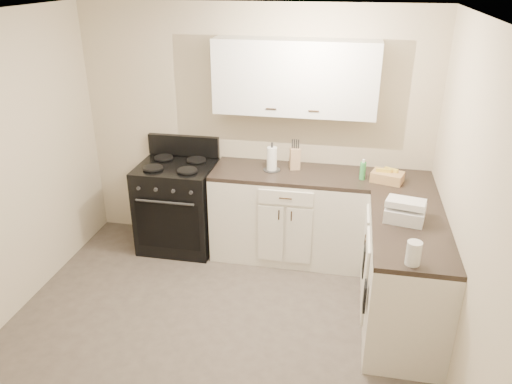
% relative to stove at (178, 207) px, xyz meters
% --- Properties ---
extents(floor, '(3.60, 3.60, 0.00)m').
position_rel_stove_xyz_m(floor, '(0.76, -1.48, -0.46)').
color(floor, '#473F38').
rests_on(floor, ground).
extents(ceiling, '(3.60, 3.60, 0.00)m').
position_rel_stove_xyz_m(ceiling, '(0.76, -1.48, 2.04)').
color(ceiling, white).
rests_on(ceiling, wall_back).
extents(wall_back, '(3.60, 0.00, 3.60)m').
position_rel_stove_xyz_m(wall_back, '(0.76, 0.32, 0.79)').
color(wall_back, beige).
rests_on(wall_back, ground).
extents(wall_right, '(0.00, 3.60, 3.60)m').
position_rel_stove_xyz_m(wall_right, '(2.56, -1.48, 0.79)').
color(wall_right, beige).
rests_on(wall_right, ground).
extents(base_cabinets_back, '(1.55, 0.60, 0.90)m').
position_rel_stove_xyz_m(base_cabinets_back, '(1.19, 0.02, -0.01)').
color(base_cabinets_back, silver).
rests_on(base_cabinets_back, floor).
extents(base_cabinets_right, '(0.60, 1.90, 0.90)m').
position_rel_stove_xyz_m(base_cabinets_right, '(2.26, -0.63, -0.01)').
color(base_cabinets_right, silver).
rests_on(base_cabinets_right, floor).
extents(countertop_back, '(1.55, 0.60, 0.04)m').
position_rel_stove_xyz_m(countertop_back, '(1.19, 0.02, 0.46)').
color(countertop_back, black).
rests_on(countertop_back, base_cabinets_back).
extents(countertop_right, '(0.60, 1.90, 0.04)m').
position_rel_stove_xyz_m(countertop_right, '(2.26, -0.63, 0.46)').
color(countertop_right, black).
rests_on(countertop_right, base_cabinets_right).
extents(upper_cabinets, '(1.55, 0.30, 0.70)m').
position_rel_stove_xyz_m(upper_cabinets, '(1.19, 0.18, 1.38)').
color(upper_cabinets, silver).
rests_on(upper_cabinets, wall_back).
extents(stove, '(0.77, 0.66, 0.94)m').
position_rel_stove_xyz_m(stove, '(0.00, 0.00, 0.00)').
color(stove, black).
rests_on(stove, floor).
extents(knife_block, '(0.12, 0.11, 0.22)m').
position_rel_stove_xyz_m(knife_block, '(1.22, 0.12, 0.59)').
color(knife_block, tan).
rests_on(knife_block, countertop_back).
extents(paper_towel, '(0.11, 0.11, 0.24)m').
position_rel_stove_xyz_m(paper_towel, '(1.00, 0.03, 0.60)').
color(paper_towel, white).
rests_on(paper_towel, countertop_back).
extents(soap_bottle, '(0.06, 0.06, 0.17)m').
position_rel_stove_xyz_m(soap_bottle, '(1.88, -0.02, 0.57)').
color(soap_bottle, green).
rests_on(soap_bottle, countertop_back).
extents(wicker_basket, '(0.33, 0.26, 0.09)m').
position_rel_stove_xyz_m(wicker_basket, '(2.11, -0.04, 0.53)').
color(wicker_basket, tan).
rests_on(wicker_basket, countertop_right).
extents(countertop_grill, '(0.35, 0.33, 0.11)m').
position_rel_stove_xyz_m(countertop_grill, '(2.22, -0.80, 0.53)').
color(countertop_grill, white).
rests_on(countertop_grill, countertop_right).
extents(glass_jar, '(0.10, 0.10, 0.17)m').
position_rel_stove_xyz_m(glass_jar, '(2.22, -1.48, 0.57)').
color(glass_jar, silver).
rests_on(glass_jar, countertop_right).
extents(oven_mitt_near, '(0.02, 0.13, 0.23)m').
position_rel_stove_xyz_m(oven_mitt_near, '(1.94, -1.32, 0.06)').
color(oven_mitt_near, black).
rests_on(oven_mitt_near, base_cabinets_right).
extents(oven_mitt_far, '(0.02, 0.16, 0.27)m').
position_rel_stove_xyz_m(oven_mitt_far, '(1.94, -0.80, 0.06)').
color(oven_mitt_far, black).
rests_on(oven_mitt_far, base_cabinets_right).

